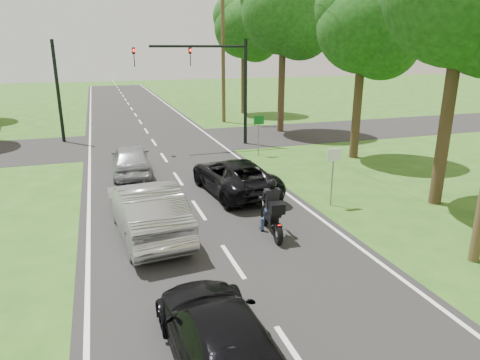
% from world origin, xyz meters
% --- Properties ---
extents(ground, '(140.00, 140.00, 0.00)m').
position_xyz_m(ground, '(0.00, 0.00, 0.00)').
color(ground, '#245117').
rests_on(ground, ground).
extents(road, '(8.00, 100.00, 0.01)m').
position_xyz_m(road, '(0.00, 10.00, 0.01)').
color(road, black).
rests_on(road, ground).
extents(cross_road, '(60.00, 7.00, 0.01)m').
position_xyz_m(cross_road, '(0.00, 16.00, 0.01)').
color(cross_road, black).
rests_on(cross_road, ground).
extents(motorcycle_rider, '(0.63, 2.08, 1.79)m').
position_xyz_m(motorcycle_rider, '(1.65, 1.25, 0.70)').
color(motorcycle_rider, black).
rests_on(motorcycle_rider, ground).
extents(dark_suv, '(2.72, 5.06, 1.35)m').
position_xyz_m(dark_suv, '(1.79, 5.51, 0.69)').
color(dark_suv, black).
rests_on(dark_suv, road).
extents(silver_sedan, '(2.18, 5.09, 1.63)m').
position_xyz_m(silver_sedan, '(-1.94, 2.48, 0.83)').
color(silver_sedan, '#9D9EA2').
rests_on(silver_sedan, road).
extents(silver_suv, '(1.83, 4.17, 1.40)m').
position_xyz_m(silver_suv, '(-1.86, 9.31, 0.71)').
color(silver_suv, '#B0B2B9').
rests_on(silver_suv, road).
extents(dark_car_behind, '(1.91, 4.32, 1.23)m').
position_xyz_m(dark_car_behind, '(-1.40, -3.69, 0.63)').
color(dark_car_behind, black).
rests_on(dark_car_behind, road).
extents(traffic_signal, '(6.38, 0.44, 6.00)m').
position_xyz_m(traffic_signal, '(3.34, 14.00, 4.14)').
color(traffic_signal, black).
rests_on(traffic_signal, ground).
extents(signal_pole_far, '(0.20, 0.20, 6.00)m').
position_xyz_m(signal_pole_far, '(-5.20, 18.00, 3.00)').
color(signal_pole_far, black).
rests_on(signal_pole_far, ground).
extents(utility_pole_far, '(1.60, 0.28, 10.00)m').
position_xyz_m(utility_pole_far, '(6.20, 22.00, 5.08)').
color(utility_pole_far, brown).
rests_on(utility_pole_far, ground).
extents(sign_white, '(0.55, 0.07, 2.12)m').
position_xyz_m(sign_white, '(4.70, 2.98, 1.60)').
color(sign_white, slate).
rests_on(sign_white, ground).
extents(sign_green, '(0.55, 0.07, 2.12)m').
position_xyz_m(sign_green, '(4.90, 10.98, 1.60)').
color(sign_green, slate).
rests_on(sign_green, ground).
extents(tree_row_c, '(4.80, 4.65, 8.76)m').
position_xyz_m(tree_row_c, '(9.75, 8.80, 6.23)').
color(tree_row_c, '#332316').
rests_on(tree_row_c, ground).
extents(tree_row_d, '(5.76, 5.58, 10.45)m').
position_xyz_m(tree_row_d, '(9.10, 16.76, 7.43)').
color(tree_row_d, '#332316').
rests_on(tree_row_d, ground).
extents(tree_row_e, '(5.28, 5.12, 9.61)m').
position_xyz_m(tree_row_e, '(9.48, 25.78, 6.83)').
color(tree_row_e, '#332316').
rests_on(tree_row_e, ground).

